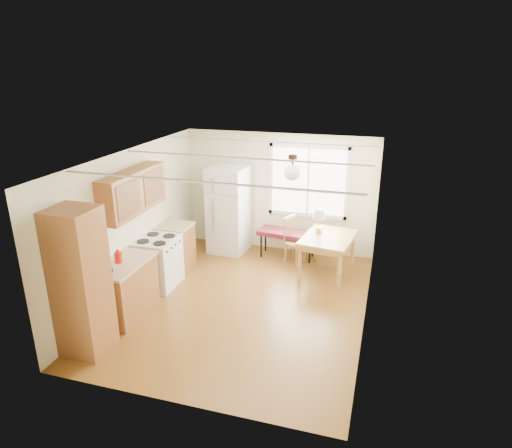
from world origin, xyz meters
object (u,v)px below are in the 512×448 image
at_px(refrigerator, 229,210).
at_px(chair, 292,236).
at_px(bench, 287,234).
at_px(dining_table, 328,241).

height_order(refrigerator, chair, refrigerator).
bearing_deg(chair, bench, 155.88).
xyz_separation_m(refrigerator, dining_table, (2.17, -0.50, -0.27)).
height_order(bench, chair, chair).
relative_size(refrigerator, dining_table, 1.41).
bearing_deg(dining_table, chair, 163.96).
distance_m(bench, dining_table, 1.04).
bearing_deg(dining_table, refrigerator, 174.84).
distance_m(refrigerator, chair, 1.47).
distance_m(dining_table, chair, 0.84).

